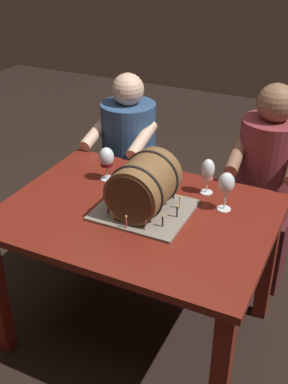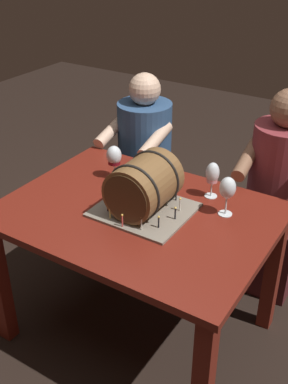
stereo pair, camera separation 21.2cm
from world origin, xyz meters
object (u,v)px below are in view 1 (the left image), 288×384
wine_glass_red (106,159)px  person_seated_right (263,196)px  person_seated_left (129,170)px  wine_glass_empty (226,184)px  dining_table (138,232)px  wine_glass_rose (208,171)px  barrel_cake (144,187)px

wine_glass_red → person_seated_right: bearing=36.5°
person_seated_left → wine_glass_empty: bearing=-35.0°
wine_glass_red → person_seated_left: bearing=105.8°
wine_glass_empty → person_seated_left: 1.01m
wine_glass_red → wine_glass_empty: (0.63, -0.02, 0.02)m
dining_table → wine_glass_rose: 0.44m
dining_table → wine_glass_empty: (0.35, 0.19, 0.25)m
wine_glass_rose → person_seated_right: bearing=65.3°
wine_glass_red → wine_glass_empty: bearing=-2.2°
dining_table → wine_glass_red: wine_glass_red is taller
dining_table → person_seated_left: size_ratio=1.07×
barrel_cake → wine_glass_rose: (0.20, 0.28, -0.01)m
wine_glass_red → person_seated_right: 0.93m
wine_glass_empty → person_seated_right: 0.64m
barrel_cake → wine_glass_empty: size_ratio=2.21×
person_seated_left → person_seated_right: size_ratio=0.96×
barrel_cake → person_seated_right: size_ratio=0.35×
wine_glass_rose → person_seated_left: person_seated_left is taller
person_seated_left → wine_glass_red: bearing=-74.2°
wine_glass_red → wine_glass_rose: bearing=9.8°
person_seated_left → dining_table: bearing=-59.8°
dining_table → wine_glass_empty: wine_glass_empty is taller
barrel_cake → person_seated_left: (-0.45, 0.72, -0.35)m
dining_table → barrel_cake: size_ratio=2.95×
wine_glass_rose → wine_glass_red: bearing=-170.2°
dining_table → person_seated_right: size_ratio=1.03×
wine_glass_empty → person_seated_left: size_ratio=0.16×
wine_glass_red → person_seated_right: (0.70, 0.52, -0.31)m
barrel_cake → wine_glass_rose: bearing=54.8°
wine_glass_rose → wine_glass_empty: wine_glass_empty is taller
wine_glass_red → person_seated_right: person_seated_right is taller
dining_table → wine_glass_empty: size_ratio=6.53×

